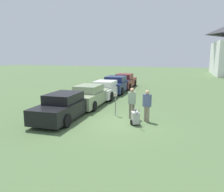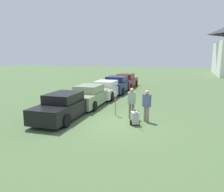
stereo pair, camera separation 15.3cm
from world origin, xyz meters
TOP-DOWN VIEW (x-y plane):
  - ground_plane at (0.00, 0.00)m, footprint 120.00×120.00m
  - parked_car_black at (-2.89, -0.02)m, footprint 2.08×5.14m
  - parked_car_sage at (-2.89, 3.30)m, footprint 2.10×4.84m
  - parked_car_white at (-2.89, 6.63)m, footprint 2.15×4.77m
  - parked_car_navy at (-2.89, 9.62)m, footprint 2.26×5.22m
  - parked_car_maroon at (-2.89, 12.78)m, footprint 2.13×5.16m
  - parking_meter at (-0.34, 1.37)m, footprint 0.18×0.09m
  - person_worker at (0.73, 1.04)m, footprint 0.45×0.29m
  - person_supervisor at (1.63, 0.74)m, footprint 0.47×0.33m
  - equipment_cart at (1.17, -0.03)m, footprint 0.65×0.96m

SIDE VIEW (x-z plane):
  - ground_plane at x=0.00m, z-range 0.00..0.00m
  - equipment_cart at x=1.17m, z-range -0.11..0.89m
  - parked_car_white at x=-2.89m, z-range -0.04..1.40m
  - parked_car_black at x=-2.89m, z-range -0.04..1.43m
  - parked_car_sage at x=-2.89m, z-range -0.05..1.44m
  - parked_car_maroon at x=-2.89m, z-range -0.07..1.48m
  - parked_car_navy at x=-2.89m, z-range -0.05..1.51m
  - parking_meter at x=-0.34m, z-range 0.27..1.67m
  - person_supervisor at x=1.63m, z-range 0.12..1.85m
  - person_worker at x=0.73m, z-range 0.13..1.89m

